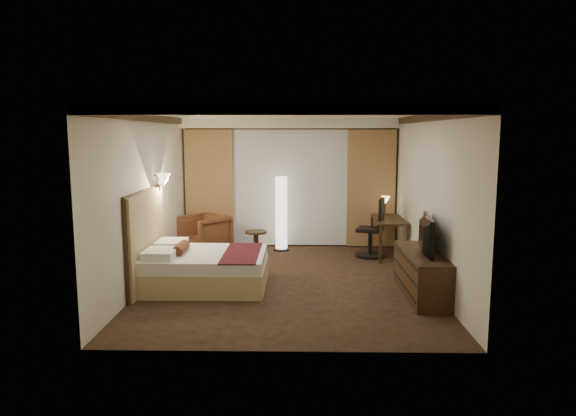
{
  "coord_description": "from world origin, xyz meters",
  "views": [
    {
      "loc": [
        0.17,
        -8.13,
        2.39
      ],
      "look_at": [
        0.0,
        0.4,
        1.15
      ],
      "focal_mm": 32.0,
      "sensor_mm": 36.0,
      "label": 1
    }
  ],
  "objects_px": {
    "television": "(421,232)",
    "armchair": "(203,233)",
    "bed": "(207,270)",
    "dresser": "(421,274)",
    "office_chair": "(370,227)",
    "floor_lamp": "(281,213)",
    "desk": "(389,237)",
    "side_table": "(256,243)"
  },
  "relations": [
    {
      "from": "office_chair",
      "to": "dresser",
      "type": "distance_m",
      "value": 2.48
    },
    {
      "from": "side_table",
      "to": "office_chair",
      "type": "distance_m",
      "value": 2.26
    },
    {
      "from": "floor_lamp",
      "to": "office_chair",
      "type": "xyz_separation_m",
      "value": [
        1.74,
        -0.54,
        -0.19
      ]
    },
    {
      "from": "armchair",
      "to": "dresser",
      "type": "height_order",
      "value": "armchair"
    },
    {
      "from": "side_table",
      "to": "bed",
      "type": "bearing_deg",
      "value": -105.97
    },
    {
      "from": "desk",
      "to": "dresser",
      "type": "bearing_deg",
      "value": -88.84
    },
    {
      "from": "bed",
      "to": "desk",
      "type": "bearing_deg",
      "value": 32.95
    },
    {
      "from": "side_table",
      "to": "floor_lamp",
      "type": "relative_size",
      "value": 0.32
    },
    {
      "from": "bed",
      "to": "armchair",
      "type": "relative_size",
      "value": 2.16
    },
    {
      "from": "desk",
      "to": "office_chair",
      "type": "xyz_separation_m",
      "value": [
        -0.38,
        -0.05,
        0.21
      ]
    },
    {
      "from": "floor_lamp",
      "to": "desk",
      "type": "bearing_deg",
      "value": -13.13
    },
    {
      "from": "armchair",
      "to": "side_table",
      "type": "height_order",
      "value": "armchair"
    },
    {
      "from": "side_table",
      "to": "television",
      "type": "relative_size",
      "value": 0.47
    },
    {
      "from": "floor_lamp",
      "to": "dresser",
      "type": "bearing_deg",
      "value": -53.86
    },
    {
      "from": "bed",
      "to": "side_table",
      "type": "distance_m",
      "value": 2.19
    },
    {
      "from": "bed",
      "to": "armchair",
      "type": "xyz_separation_m",
      "value": [
        -0.46,
        2.23,
        0.16
      ]
    },
    {
      "from": "armchair",
      "to": "television",
      "type": "height_order",
      "value": "television"
    },
    {
      "from": "bed",
      "to": "office_chair",
      "type": "height_order",
      "value": "office_chair"
    },
    {
      "from": "desk",
      "to": "armchair",
      "type": "bearing_deg",
      "value": 177.65
    },
    {
      "from": "floor_lamp",
      "to": "television",
      "type": "height_order",
      "value": "floor_lamp"
    },
    {
      "from": "bed",
      "to": "armchair",
      "type": "bearing_deg",
      "value": 101.66
    },
    {
      "from": "desk",
      "to": "television",
      "type": "relative_size",
      "value": 1.19
    },
    {
      "from": "office_chair",
      "to": "dresser",
      "type": "height_order",
      "value": "office_chair"
    },
    {
      "from": "bed",
      "to": "floor_lamp",
      "type": "xyz_separation_m",
      "value": [
        1.09,
        2.58,
        0.5
      ]
    },
    {
      "from": "side_table",
      "to": "floor_lamp",
      "type": "height_order",
      "value": "floor_lamp"
    },
    {
      "from": "bed",
      "to": "side_table",
      "type": "relative_size",
      "value": 3.79
    },
    {
      "from": "television",
      "to": "armchair",
      "type": "bearing_deg",
      "value": 62.61
    },
    {
      "from": "desk",
      "to": "television",
      "type": "bearing_deg",
      "value": -89.54
    },
    {
      "from": "floor_lamp",
      "to": "dresser",
      "type": "relative_size",
      "value": 0.91
    },
    {
      "from": "bed",
      "to": "desk",
      "type": "height_order",
      "value": "desk"
    },
    {
      "from": "armchair",
      "to": "bed",
      "type": "bearing_deg",
      "value": -35.95
    },
    {
      "from": "armchair",
      "to": "floor_lamp",
      "type": "distance_m",
      "value": 1.63
    },
    {
      "from": "desk",
      "to": "floor_lamp",
      "type": "bearing_deg",
      "value": 166.87
    },
    {
      "from": "bed",
      "to": "floor_lamp",
      "type": "distance_m",
      "value": 2.84
    },
    {
      "from": "dresser",
      "to": "office_chair",
      "type": "bearing_deg",
      "value": 99.99
    },
    {
      "from": "desk",
      "to": "dresser",
      "type": "xyz_separation_m",
      "value": [
        0.05,
        -2.48,
        -0.05
      ]
    },
    {
      "from": "office_chair",
      "to": "armchair",
      "type": "bearing_deg",
      "value": -165.76
    },
    {
      "from": "armchair",
      "to": "dresser",
      "type": "xyz_separation_m",
      "value": [
        3.72,
        -2.63,
        -0.1
      ]
    },
    {
      "from": "desk",
      "to": "bed",
      "type": "bearing_deg",
      "value": -147.05
    },
    {
      "from": "desk",
      "to": "office_chair",
      "type": "bearing_deg",
      "value": -172.46
    },
    {
      "from": "floor_lamp",
      "to": "television",
      "type": "bearing_deg",
      "value": -54.24
    },
    {
      "from": "armchair",
      "to": "television",
      "type": "distance_m",
      "value": 4.57
    }
  ]
}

